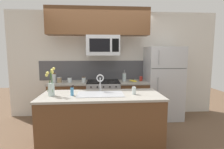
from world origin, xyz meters
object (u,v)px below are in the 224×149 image
at_px(stove_range, 103,100).
at_px(storage_jar_tall, 54,78).
at_px(microwave, 103,46).
at_px(coffee_tin, 141,79).
at_px(storage_jar_medium, 59,80).
at_px(flower_vase, 51,87).
at_px(dish_soap_bottle, 72,91).
at_px(refrigerator, 163,83).
at_px(storage_jar_short, 70,80).
at_px(sink_faucet, 100,80).
at_px(drinking_glass, 134,91).
at_px(banana_bunch, 133,81).
at_px(storage_jar_squat, 84,80).
at_px(french_press, 124,77).

relative_size(stove_range, storage_jar_tall, 4.25).
relative_size(microwave, coffee_tin, 6.77).
height_order(storage_jar_medium, flower_vase, flower_vase).
bearing_deg(storage_jar_medium, dish_soap_bottle, -69.46).
height_order(refrigerator, storage_jar_short, refrigerator).
distance_m(refrigerator, storage_jar_short, 2.23).
bearing_deg(dish_soap_bottle, sink_faucet, 30.35).
bearing_deg(drinking_glass, storage_jar_short, 134.10).
height_order(banana_bunch, dish_soap_bottle, dish_soap_bottle).
distance_m(storage_jar_short, flower_vase, 1.28).
distance_m(storage_jar_squat, banana_bunch, 1.16).
distance_m(microwave, dish_soap_bottle, 1.59).
relative_size(storage_jar_tall, storage_jar_short, 1.75).
xyz_separation_m(coffee_tin, flower_vase, (-1.78, -1.33, 0.09)).
xyz_separation_m(sink_faucet, flower_vase, (-0.78, -0.24, -0.05)).
bearing_deg(dish_soap_bottle, storage_jar_short, 100.87).
height_order(microwave, dish_soap_bottle, microwave).
relative_size(storage_jar_short, french_press, 0.47).
bearing_deg(banana_bunch, french_press, 148.77).
bearing_deg(storage_jar_medium, storage_jar_squat, 0.67).
height_order(microwave, storage_jar_medium, microwave).
xyz_separation_m(microwave, storage_jar_squat, (-0.45, 0.01, -0.78)).
bearing_deg(coffee_tin, storage_jar_squat, -177.29).
distance_m(storage_jar_medium, french_press, 1.52).
bearing_deg(storage_jar_short, storage_jar_tall, 178.79).
relative_size(storage_jar_tall, french_press, 0.82).
relative_size(microwave, storage_jar_squat, 6.12).
xyz_separation_m(microwave, dish_soap_bottle, (-0.53, -1.28, -0.78)).
distance_m(stove_range, storage_jar_medium, 1.13).
bearing_deg(storage_jar_medium, drinking_glass, -40.72).
distance_m(refrigerator, banana_bunch, 0.75).
relative_size(refrigerator, storage_jar_squat, 14.20).
height_order(storage_jar_squat, banana_bunch, storage_jar_squat).
xyz_separation_m(storage_jar_tall, french_press, (1.65, 0.06, -0.01)).
bearing_deg(refrigerator, french_press, 177.56).
bearing_deg(microwave, sink_faucet, -94.40).
distance_m(stove_range, storage_jar_short, 0.93).
xyz_separation_m(microwave, refrigerator, (1.45, 0.04, -0.89)).
bearing_deg(sink_faucet, french_press, 61.72).
bearing_deg(sink_faucet, refrigerator, 34.61).
height_order(stove_range, storage_jar_squat, storage_jar_squat).
relative_size(stove_range, banana_bunch, 4.87).
bearing_deg(flower_vase, dish_soap_bottle, -3.63).
xyz_separation_m(storage_jar_medium, dish_soap_bottle, (0.48, -1.28, 0.01)).
bearing_deg(drinking_glass, storage_jar_medium, 139.28).
height_order(coffee_tin, dish_soap_bottle, dish_soap_bottle).
xyz_separation_m(storage_jar_squat, french_press, (0.96, 0.07, 0.04)).
relative_size(stove_range, dish_soap_bottle, 5.64).
bearing_deg(flower_vase, drinking_glass, -0.73).
bearing_deg(storage_jar_tall, storage_jar_medium, -10.25).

